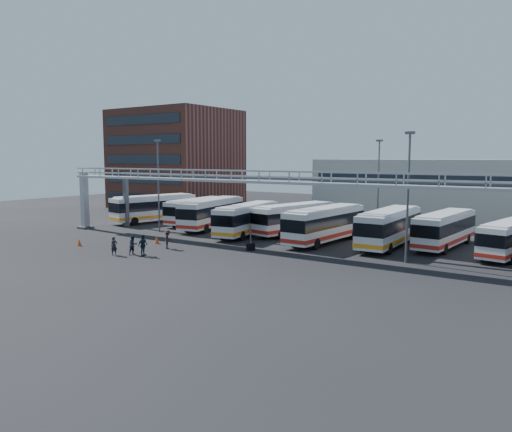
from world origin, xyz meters
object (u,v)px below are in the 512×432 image
Objects in this scene: bus_7 at (445,228)px; pedestrian_d at (143,245)px; cone_right at (157,240)px; light_pole_left at (158,180)px; bus_0 at (154,207)px; bus_8 at (511,237)px; light_pole_mid at (408,190)px; bus_4 at (295,218)px; pedestrian_c at (168,239)px; bus_5 at (325,223)px; pedestrian_a at (114,246)px; pedestrian_b at (133,245)px; bus_1 at (197,210)px; bus_6 at (390,226)px; bus_2 at (212,212)px; tire_stack at (251,246)px; cone_left at (79,242)px; light_pole_back at (378,180)px; bus_3 at (247,218)px.

bus_7 is 6.00× the size of pedestrian_d.
pedestrian_d is 6.09m from cone_right.
bus_0 is (-6.70, 5.79, -3.81)m from light_pole_left.
bus_8 is 31.44m from cone_right.
bus_8 is (6.48, 7.13, -4.05)m from light_pole_mid.
bus_4 reaches higher than pedestrian_c.
bus_5 is 19.70m from pedestrian_a.
pedestrian_c reaches higher than pedestrian_b.
bus_1 is at bearing 32.21° from pedestrian_a.
bus_6 is (31.22, -0.73, 0.01)m from bus_0.
bus_2 reaches higher than pedestrian_a.
bus_6 is 20.37m from pedestrian_c.
light_pole_mid is 14.39m from tire_stack.
bus_2 is 25.67m from bus_7.
pedestrian_d is 2.69× the size of cone_left.
pedestrian_c is 0.74× the size of tire_stack.
bus_6 is 6.89× the size of pedestrian_b.
pedestrian_a is at bearing -135.03° from bus_7.
bus_7 is 14.33× the size of cone_right.
light_pole_mid and light_pole_back have the same top height.
bus_7 is at bearing -4.93° from bus_1.
bus_6 is 22.26m from pedestrian_d.
bus_8 is 6.13× the size of pedestrian_b.
pedestrian_d is 8.54m from cone_left.
bus_2 and bus_6 have the same top height.
bus_4 is at bearing -171.93° from bus_8.
pedestrian_a is at bearing -109.66° from bus_3.
light_pole_back is 0.96× the size of bus_1.
bus_1 is 25.41m from bus_6.
bus_2 reaches higher than bus_3.
bus_0 is 16.47m from bus_3.
bus_1 is at bearing 150.53° from bus_3.
light_pole_back reaches higher than pedestrian_c.
light_pole_left is at bearing -169.92° from bus_6.
bus_0 is at bearing 47.13° from pedestrian_b.
bus_3 is (6.32, -1.81, -0.08)m from bus_2.
light_pole_mid is 0.91× the size of bus_3.
pedestrian_a is at bearing -117.28° from light_pole_back.
cone_left is at bearing -148.43° from bus_6.
bus_1 is 35.29m from bus_8.
bus_4 reaches higher than pedestrian_a.
bus_2 is (-16.72, -8.74, -3.80)m from light_pole_back.
tire_stack is (-13.97, -11.04, -1.41)m from bus_7.
bus_8 is at bearing 12.02° from bus_0.
bus_8 is at bearing -7.27° from bus_1.
bus_0 reaches higher than bus_1.
cone_right is 0.33× the size of tire_stack.
tire_stack is at bearing -137.91° from bus_7.
bus_7 is 17.86m from tire_stack.
light_pole_back is 1.00× the size of bus_8.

